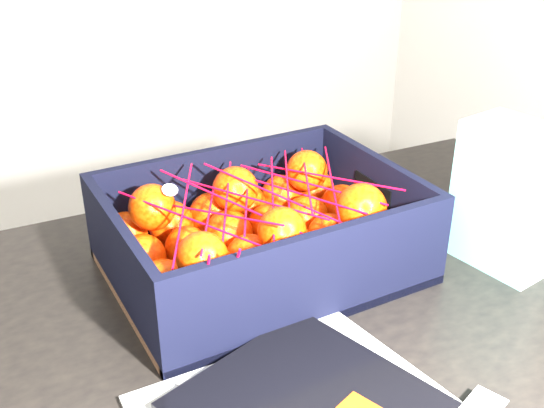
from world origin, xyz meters
TOP-DOWN VIEW (x-y plane):
  - produce_crate at (0.39, 0.36)m, footprint 0.38×0.28m
  - clementine_heap at (0.39, 0.36)m, footprint 0.36×0.27m
  - mesh_net at (0.38, 0.35)m, footprint 0.31×0.25m
  - retail_carton at (0.68, 0.22)m, footprint 0.10×0.14m

SIDE VIEW (x-z plane):
  - produce_crate at x=0.39m, z-range 0.73..0.85m
  - clementine_heap at x=0.39m, z-range 0.75..0.86m
  - retail_carton at x=0.68m, z-range 0.75..0.94m
  - mesh_net at x=0.38m, z-range 0.81..0.90m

